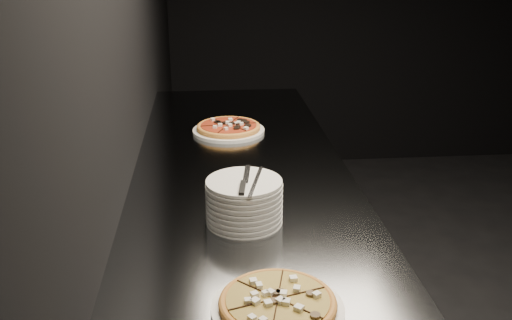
{
  "coord_description": "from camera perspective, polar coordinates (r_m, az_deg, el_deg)",
  "views": [
    {
      "loc": [
        -2.24,
        -1.75,
        1.66
      ],
      "look_at": [
        -2.08,
        0.07,
        0.96
      ],
      "focal_mm": 40.0,
      "sensor_mm": 36.0,
      "label": 1
    }
  ],
  "objects": [
    {
      "name": "counter",
      "position": [
        2.12,
        -1.21,
        -13.39
      ],
      "size": [
        0.74,
        2.44,
        0.92
      ],
      "color": "slate",
      "rests_on": "floor"
    },
    {
      "name": "pizza_tomato",
      "position": [
        2.36,
        -2.76,
        3.2
      ],
      "size": [
        0.3,
        0.3,
        0.03
      ],
      "rotation": [
        0.0,
        0.0,
        0.11
      ],
      "color": "silver",
      "rests_on": "counter"
    },
    {
      "name": "plate_stack",
      "position": [
        1.59,
        -1.19,
        -4.16
      ],
      "size": [
        0.21,
        0.21,
        0.13
      ],
      "color": "silver",
      "rests_on": "counter"
    },
    {
      "name": "wall_left",
      "position": [
        1.78,
        -13.66,
        12.08
      ],
      "size": [
        0.02,
        5.0,
        2.8
      ],
      "primitive_type": "cube",
      "color": "black",
      "rests_on": "floor"
    },
    {
      "name": "cutlery",
      "position": [
        1.55,
        -0.85,
        -2.19
      ],
      "size": [
        0.1,
        0.22,
        0.01
      ],
      "rotation": [
        0.0,
        0.0,
        -0.14
      ],
      "color": "silver",
      "rests_on": "plate_stack"
    },
    {
      "name": "pizza_mushroom",
      "position": [
        1.25,
        2.18,
        -14.25
      ],
      "size": [
        0.32,
        0.32,
        0.03
      ],
      "rotation": [
        0.0,
        0.0,
        0.29
      ],
      "color": "silver",
      "rests_on": "counter"
    },
    {
      "name": "ramekin",
      "position": [
        1.75,
        -1.62,
        -2.77
      ],
      "size": [
        0.08,
        0.08,
        0.07
      ],
      "color": "white",
      "rests_on": "counter"
    }
  ]
}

